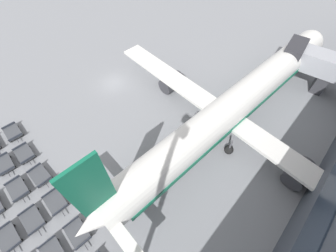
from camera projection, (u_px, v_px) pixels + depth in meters
The scene contains 11 objects.
ground_plane at pixel (114, 83), 36.16m from camera, with size 500.00×500.00×0.00m, color gray.
airplane at pixel (232, 108), 28.43m from camera, with size 39.60×44.69×12.44m.
baggage_dolly_row_near_col_d at pixel (8, 238), 21.93m from camera, with size 3.40×1.94×0.92m.
baggage_dolly_row_mid_a_col_b at pixel (4, 165), 26.79m from camera, with size 3.44×2.04×0.92m.
baggage_dolly_row_mid_a_col_c at pixel (18, 189), 24.94m from camera, with size 3.41×1.97×0.92m.
baggage_dolly_row_mid_a_col_d at pixel (33, 220), 22.96m from camera, with size 3.41×1.96×0.92m.
baggage_dolly_row_mid_b_col_a at pixel (13, 132), 29.65m from camera, with size 3.43×2.01×0.92m.
baggage_dolly_row_mid_b_col_b at pixel (25, 154), 27.68m from camera, with size 3.42×1.98×0.92m.
baggage_dolly_row_mid_b_col_c at pixel (40, 176), 25.91m from camera, with size 3.37×1.88×0.92m.
baggage_dolly_row_mid_b_col_d at pixel (56, 202), 24.09m from camera, with size 3.41×1.96×0.92m.
baggage_dolly_row_mid_b_col_e at pixel (78, 233), 22.21m from camera, with size 3.43×2.01×0.92m.
Camera 1 is at (24.85, -14.46, 24.59)m, focal length 24.00 mm.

